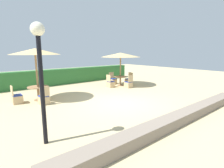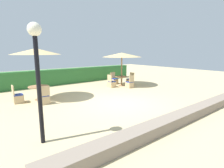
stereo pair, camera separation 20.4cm
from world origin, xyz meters
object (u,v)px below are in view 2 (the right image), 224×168
object	(u,v)px
patio_chair_back_right_west	(112,84)
patio_chair_back_right_north	(114,81)
patio_chair_back_left_south	(44,99)
patio_chair_back_right_south	(130,84)
round_table_back_left	(39,89)
lamp_post	(37,60)
patio_chair_back_left_west	(18,98)
parasol_back_left	(36,52)
parasol_back_right	(122,55)
patio_chair_back_right_east	(130,81)
round_table_back_right	(122,79)

from	to	relation	value
patio_chair_back_right_west	patio_chair_back_right_north	size ratio (longest dim) A/B	1.00
patio_chair_back_left_south	patio_chair_back_right_north	bearing A→B (deg)	18.91
patio_chair_back_right_south	round_table_back_left	xyz separation A→B (m)	(-6.08, 0.71, 0.32)
lamp_post	patio_chair_back_left_west	size ratio (longest dim) A/B	3.57
parasol_back_left	patio_chair_back_left_south	size ratio (longest dim) A/B	2.95
parasol_back_right	patio_chair_back_right_west	bearing A→B (deg)	179.55
parasol_back_right	patio_chair_back_left_west	world-z (taller)	parasol_back_right
round_table_back_left	patio_chair_back_left_south	bearing A→B (deg)	-91.99
parasol_back_right	parasol_back_left	bearing A→B (deg)	-177.75
lamp_post	round_table_back_left	size ratio (longest dim) A/B	3.10
parasol_back_left	patio_chair_back_left_west	distance (m)	2.53
parasol_back_right	patio_chair_back_right_east	xyz separation A→B (m)	(0.95, 0.03, -2.07)
patio_chair_back_right_west	parasol_back_left	xyz separation A→B (m)	(-5.17, -0.25, 2.31)
patio_chair_back_right_south	patio_chair_back_left_west	world-z (taller)	same
round_table_back_left	patio_chair_back_right_south	bearing A→B (deg)	-6.65
round_table_back_right	parasol_back_left	size ratio (longest dim) A/B	0.35
lamp_post	patio_chair_back_right_east	xyz separation A→B (m)	(8.34, 5.07, -2.09)
parasol_back_left	patio_chair_back_left_west	size ratio (longest dim) A/B	2.95
parasol_back_right	lamp_post	bearing A→B (deg)	-145.73
patio_chair_back_right_east	patio_chair_back_right_south	bearing A→B (deg)	134.56
parasol_back_right	patio_chair_back_right_east	bearing A→B (deg)	1.99
patio_chair_back_right_south	patio_chair_back_right_north	size ratio (longest dim) A/B	1.00
patio_chair_back_right_east	patio_chair_back_right_west	xyz separation A→B (m)	(-1.91, -0.03, 0.00)
round_table_back_right	patio_chair_back_left_west	size ratio (longest dim) A/B	1.03
patio_chair_back_right_west	patio_chair_back_left_west	size ratio (longest dim) A/B	1.00
lamp_post	patio_chair_back_left_south	xyz separation A→B (m)	(1.23, 3.83, -2.09)
patio_chair_back_right_east	patio_chair_back_left_south	bearing A→B (deg)	99.88
patio_chair_back_right_west	round_table_back_right	bearing A→B (deg)	89.55
parasol_back_right	round_table_back_left	xyz separation A→B (m)	(-6.13, -0.24, -1.74)
parasol_back_left	patio_chair_back_left_west	world-z (taller)	parasol_back_left
round_table_back_right	round_table_back_left	world-z (taller)	round_table_back_left
round_table_back_left	lamp_post	bearing A→B (deg)	-104.74
round_table_back_left	patio_chair_back_left_south	world-z (taller)	patio_chair_back_left_south
parasol_back_left	round_table_back_right	bearing A→B (deg)	2.25
round_table_back_left	patio_chair_back_left_south	xyz separation A→B (m)	(-0.03, -0.97, -0.32)
lamp_post	patio_chair_back_right_west	bearing A→B (deg)	38.08
round_table_back_left	patio_chair_back_left_south	distance (m)	1.02
patio_chair_back_right_east	round_table_back_left	xyz separation A→B (m)	(-7.08, -0.27, 0.32)
patio_chair_back_right_south	patio_chair_back_left_west	xyz separation A→B (m)	(-7.12, 0.75, 0.00)
lamp_post	patio_chair_back_left_west	bearing A→B (deg)	87.34
patio_chair_back_right_north	patio_chair_back_left_west	distance (m)	7.26
patio_chair_back_right_north	patio_chair_back_left_west	bearing A→B (deg)	8.81
round_table_back_right	patio_chair_back_right_east	world-z (taller)	patio_chair_back_right_east
patio_chair_back_right_east	round_table_back_left	world-z (taller)	patio_chair_back_right_east
lamp_post	patio_chair_back_left_west	xyz separation A→B (m)	(0.22, 4.83, -2.09)
lamp_post	round_table_back_right	xyz separation A→B (m)	(7.39, 5.04, -1.81)
lamp_post	patio_chair_back_left_south	world-z (taller)	lamp_post
parasol_back_right	round_table_back_right	size ratio (longest dim) A/B	3.06
patio_chair_back_right_north	parasol_back_right	bearing A→B (deg)	89.17
patio_chair_back_right_north	lamp_post	bearing A→B (deg)	38.76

